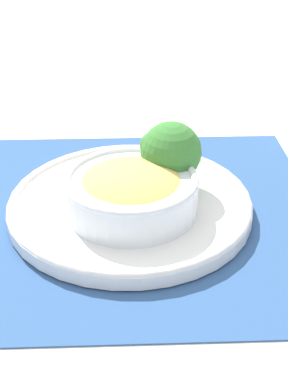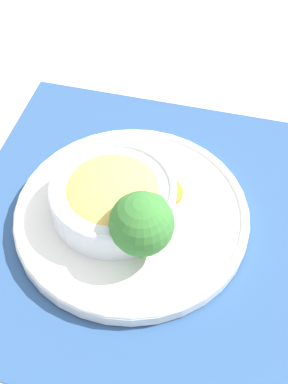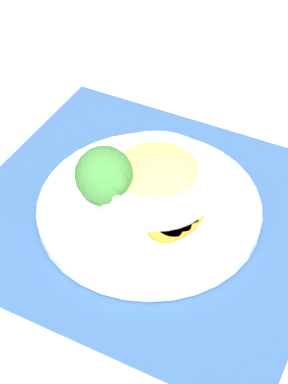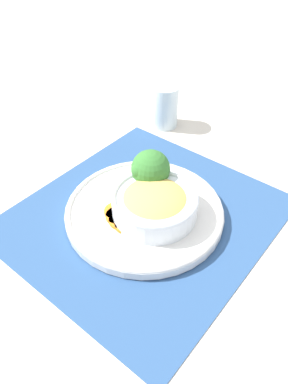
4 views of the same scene
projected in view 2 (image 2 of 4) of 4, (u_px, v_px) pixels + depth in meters
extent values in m
plane|color=beige|center=(132.00, 221.00, 0.70)|extent=(4.00, 4.00, 0.00)
cube|color=#2D5184|center=(132.00, 220.00, 0.70)|extent=(0.51, 0.47, 0.00)
cylinder|color=white|center=(132.00, 216.00, 0.69)|extent=(0.30, 0.30, 0.02)
torus|color=white|center=(132.00, 212.00, 0.69)|extent=(0.30, 0.30, 0.01)
cylinder|color=silver|center=(114.00, 198.00, 0.67)|extent=(0.16, 0.16, 0.04)
torus|color=silver|center=(113.00, 187.00, 0.66)|extent=(0.16, 0.16, 0.01)
ellipsoid|color=#E0B75B|center=(113.00, 192.00, 0.66)|extent=(0.13, 0.13, 0.05)
cylinder|color=#759E51|center=(142.00, 244.00, 0.64)|extent=(0.02, 0.02, 0.02)
sphere|color=#387A33|center=(142.00, 224.00, 0.61)|extent=(0.08, 0.08, 0.08)
sphere|color=#387A33|center=(153.00, 208.00, 0.62)|extent=(0.03, 0.03, 0.03)
sphere|color=#387A33|center=(132.00, 234.00, 0.60)|extent=(0.03, 0.03, 0.03)
cylinder|color=orange|center=(165.00, 192.00, 0.70)|extent=(0.05, 0.05, 0.01)
cylinder|color=orange|center=(158.00, 187.00, 0.71)|extent=(0.05, 0.05, 0.01)
cylinder|color=orange|center=(150.00, 182.00, 0.71)|extent=(0.05, 0.05, 0.01)
cylinder|color=orange|center=(141.00, 180.00, 0.72)|extent=(0.05, 0.05, 0.01)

